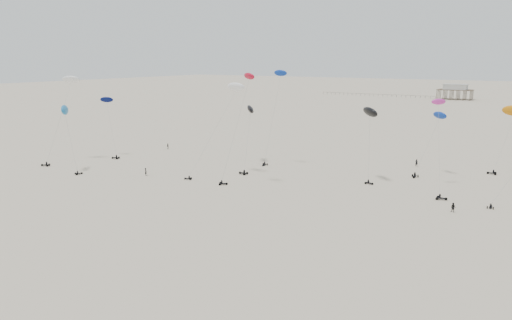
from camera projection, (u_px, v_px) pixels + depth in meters
The scene contains 18 objects.
ground_plane at pixel (408, 128), 191.35m from camera, with size 900.00×900.00×0.00m, color beige.
pavilion_main at pixel (455, 93), 320.92m from camera, with size 21.00×13.00×9.80m.
pier_fence at pixel (376, 95), 348.22m from camera, with size 80.20×0.20×1.50m.
rig_0 at pixel (432, 134), 113.37m from camera, with size 5.99×10.39×14.96m.
rig_1 at pixel (110, 121), 134.62m from camera, with size 9.48×6.22×16.26m.
rig_2 at pixel (275, 102), 123.83m from camera, with size 4.07×7.30×23.62m.
rig_4 at pixel (240, 112), 104.58m from camera, with size 6.30×8.25×23.53m.
rig_7 at pixel (249, 121), 125.10m from camera, with size 10.48×17.79×19.73m.
rig_8 at pixel (440, 151), 98.61m from camera, with size 6.86×14.62×20.91m.
rig_9 at pixel (65, 99), 128.45m from camera, with size 6.13×14.24×22.83m.
rig_10 at pixel (231, 97), 113.93m from camera, with size 8.07×14.88×22.65m.
rig_11 at pixel (370, 119), 107.58m from camera, with size 6.01×8.28×16.32m.
rig_13 at pixel (66, 117), 116.83m from camera, with size 9.50×5.97×15.83m.
rig_14 at pixel (512, 120), 113.90m from camera, with size 7.18×6.02×15.92m.
spectator_0 at pixel (146, 175), 113.89m from camera, with size 0.75×0.52×2.06m, color black.
spectator_1 at pixel (453, 212), 86.81m from camera, with size 0.98×0.57×2.00m, color black.
spectator_2 at pixel (168, 149), 147.02m from camera, with size 1.14×0.62×1.94m, color black.
spectator_3 at pixel (416, 166), 123.67m from camera, with size 0.76×0.52×2.09m, color black.
Camera 1 is at (49.30, 7.48, 26.41)m, focal length 35.00 mm.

